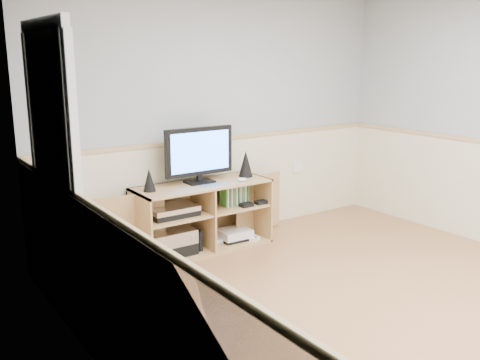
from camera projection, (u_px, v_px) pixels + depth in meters
The scene contains 11 objects.
room at pixel (382, 148), 3.70m from camera, with size 4.04×4.54×2.54m.
media_cabinet at pixel (200, 214), 5.22m from camera, with size 2.09×0.50×0.65m.
monitor at pixel (199, 153), 5.08m from camera, with size 0.71×0.18×0.54m.
speaker_left at pixel (149, 180), 4.80m from camera, with size 0.11×0.11×0.21m, color black.
speaker_right at pixel (246, 164), 5.38m from camera, with size 0.14×0.14×0.26m, color black.
keyboard at pixel (215, 185), 5.02m from camera, with size 0.27×0.11×0.01m, color silver.
mouse at pixel (242, 180), 5.20m from camera, with size 0.10×0.06×0.04m, color white.
av_components at pixel (170, 234), 5.00m from camera, with size 0.52×0.33×0.47m.
game_consoles at pixel (233, 235), 5.42m from camera, with size 0.45×0.30×0.11m.
game_cases at pixel (234, 195), 5.32m from camera, with size 0.27×0.14×0.19m, color #3F8C3F.
wall_outlet at pixel (297, 167), 6.11m from camera, with size 0.12×0.03×0.12m, color white.
Camera 1 is at (-2.96, -2.31, 1.84)m, focal length 40.00 mm.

